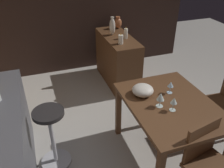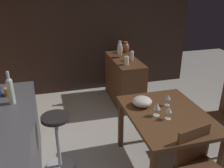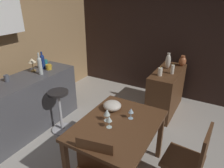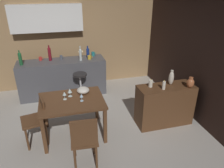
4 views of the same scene
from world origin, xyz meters
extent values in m
cube|color=#33231E|center=(2.55, 0.30, 1.30)|extent=(0.10, 4.40, 2.60)
cube|color=#56351E|center=(0.01, -0.23, 0.72)|extent=(1.12, 0.86, 0.04)
cube|color=#56351E|center=(0.52, 0.15, 0.35)|extent=(0.06, 0.06, 0.70)
cube|color=#56351E|center=(-0.50, -0.61, 0.35)|extent=(0.06, 0.06, 0.70)
cube|color=#56351E|center=(0.52, -0.61, 0.35)|extent=(0.06, 0.06, 0.70)
cube|color=#4C4C51|center=(-0.07, 1.50, 0.45)|extent=(2.10, 0.60, 0.90)
cube|color=#56351E|center=(1.80, -0.32, 0.41)|extent=(1.10, 0.44, 0.82)
cube|color=#56351E|center=(-0.49, -0.24, 0.66)|extent=(0.11, 0.38, 0.40)
cube|color=#56351E|center=(0.11, -0.98, 0.46)|extent=(0.43, 0.43, 0.04)
cylinder|color=#56351E|center=(-0.04, -0.81, 0.22)|extent=(0.04, 0.04, 0.44)
cylinder|color=#56351E|center=(0.28, -0.83, 0.22)|extent=(0.04, 0.04, 0.44)
cylinder|color=#56351E|center=(0.26, -1.15, 0.22)|extent=(0.04, 0.04, 0.44)
cylinder|color=#262323|center=(0.30, 0.98, 0.71)|extent=(0.32, 0.32, 0.04)
cylinder|color=silver|center=(0.30, 0.98, 0.35)|extent=(0.04, 0.04, 0.69)
cylinder|color=silver|center=(0.30, 0.98, 0.01)|extent=(0.34, 0.34, 0.03)
cylinder|color=silver|center=(0.18, -0.31, 0.74)|extent=(0.06, 0.06, 0.00)
cylinder|color=silver|center=(0.18, -0.31, 0.78)|extent=(0.01, 0.01, 0.08)
cone|color=silver|center=(0.18, -0.31, 0.85)|extent=(0.06, 0.06, 0.06)
cylinder|color=silver|center=(-0.10, -0.18, 0.74)|extent=(0.06, 0.06, 0.00)
cylinder|color=silver|center=(-0.10, -0.18, 0.78)|extent=(0.01, 0.01, 0.08)
cone|color=silver|center=(-0.10, -0.18, 0.86)|extent=(0.07, 0.07, 0.06)
cylinder|color=silver|center=(0.00, -0.09, 0.74)|extent=(0.07, 0.07, 0.00)
cylinder|color=silver|center=(0.00, -0.09, 0.78)|extent=(0.01, 0.01, 0.07)
cone|color=silver|center=(0.00, -0.09, 0.86)|extent=(0.08, 0.08, 0.08)
ellipsoid|color=beige|center=(0.25, -0.02, 0.80)|extent=(0.23, 0.23, 0.11)
cylinder|color=silver|center=(0.39, 1.40, 1.03)|extent=(0.07, 0.07, 0.25)
sphere|color=silver|center=(0.39, 1.40, 1.15)|extent=(0.07, 0.07, 0.07)
cylinder|color=silver|center=(0.39, 1.40, 1.22)|extent=(0.03, 0.03, 0.09)
cylinder|color=gold|center=(0.62, 1.45, 0.95)|extent=(0.09, 0.09, 0.09)
torus|color=gold|center=(0.67, 1.45, 0.95)|extent=(0.05, 0.01, 0.05)
cylinder|color=white|center=(1.49, -0.25, 0.89)|extent=(0.07, 0.07, 0.14)
ellipsoid|color=yellow|center=(1.49, -0.25, 0.97)|extent=(0.01, 0.01, 0.03)
cylinder|color=white|center=(1.68, -0.41, 0.90)|extent=(0.06, 0.06, 0.16)
ellipsoid|color=yellow|center=(1.68, -0.41, 0.99)|extent=(0.01, 0.01, 0.03)
ellipsoid|color=#B26038|center=(2.20, -0.47, 0.91)|extent=(0.14, 0.14, 0.19)
cylinder|color=#B26038|center=(2.20, -0.47, 1.02)|extent=(0.08, 0.08, 0.02)
ellipsoid|color=beige|center=(1.91, -0.26, 0.96)|extent=(0.10, 0.10, 0.28)
cylinder|color=beige|center=(1.91, -0.26, 1.11)|extent=(0.05, 0.05, 0.02)
camera|label=1|loc=(-1.66, 1.00, 2.18)|focal=38.25mm
camera|label=2|loc=(-2.10, 1.00, 2.12)|focal=39.20mm
camera|label=3|loc=(-1.69, -1.12, 2.11)|focal=32.29mm
camera|label=4|loc=(-0.13, -3.53, 2.56)|focal=33.73mm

